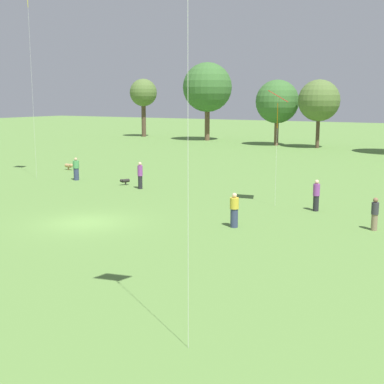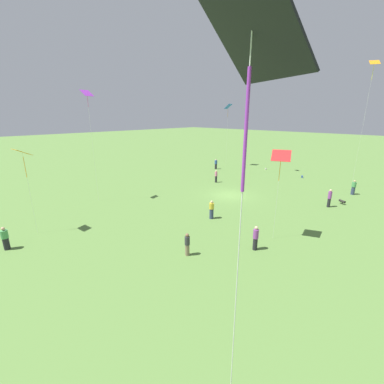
{
  "view_description": "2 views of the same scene",
  "coord_description": "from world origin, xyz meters",
  "px_view_note": "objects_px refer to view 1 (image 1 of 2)",
  "views": [
    {
      "loc": [
        18.49,
        -20.17,
        6.36
      ],
      "look_at": [
        5.0,
        2.27,
        1.71
      ],
      "focal_mm": 50.0,
      "sensor_mm": 36.0,
      "label": 1
    },
    {
      "loc": [
        24.03,
        16.94,
        9.2
      ],
      "look_at": [
        6.1,
        -0.31,
        1.66
      ],
      "focal_mm": 24.0,
      "sensor_mm": 36.0,
      "label": 2
    }
  ],
  "objects_px": {
    "kite_1": "(278,98)",
    "dog_0": "(125,181)",
    "person_4": "(140,175)",
    "person_2": "(375,214)",
    "dog_1": "(69,166)",
    "person_1": "(76,169)",
    "person_3": "(234,211)",
    "person_6": "(316,195)"
  },
  "relations": [
    {
      "from": "person_4",
      "to": "dog_1",
      "type": "relative_size",
      "value": 2.16
    },
    {
      "from": "dog_0",
      "to": "dog_1",
      "type": "relative_size",
      "value": 0.84
    },
    {
      "from": "person_4",
      "to": "kite_1",
      "type": "height_order",
      "value": "kite_1"
    },
    {
      "from": "person_3",
      "to": "person_4",
      "type": "height_order",
      "value": "person_4"
    },
    {
      "from": "person_3",
      "to": "person_6",
      "type": "bearing_deg",
      "value": 51.16
    },
    {
      "from": "person_1",
      "to": "person_3",
      "type": "relative_size",
      "value": 1.01
    },
    {
      "from": "dog_0",
      "to": "person_6",
      "type": "bearing_deg",
      "value": -162.15
    },
    {
      "from": "person_1",
      "to": "person_3",
      "type": "height_order",
      "value": "person_1"
    },
    {
      "from": "dog_0",
      "to": "dog_1",
      "type": "bearing_deg",
      "value": 0.89
    },
    {
      "from": "person_3",
      "to": "kite_1",
      "type": "distance_m",
      "value": 8.1
    },
    {
      "from": "person_1",
      "to": "dog_1",
      "type": "relative_size",
      "value": 2.0
    },
    {
      "from": "person_4",
      "to": "person_3",
      "type": "bearing_deg",
      "value": 120.71
    },
    {
      "from": "dog_0",
      "to": "dog_1",
      "type": "distance_m",
      "value": 10.2
    },
    {
      "from": "person_3",
      "to": "person_1",
      "type": "bearing_deg",
      "value": 138.94
    },
    {
      "from": "person_3",
      "to": "person_6",
      "type": "xyz_separation_m",
      "value": [
        2.24,
        5.87,
        0.05
      ]
    },
    {
      "from": "person_3",
      "to": "person_6",
      "type": "distance_m",
      "value": 6.28
    },
    {
      "from": "person_4",
      "to": "dog_1",
      "type": "xyz_separation_m",
      "value": [
        -11.35,
        4.76,
        -0.57
      ]
    },
    {
      "from": "person_2",
      "to": "kite_1",
      "type": "height_order",
      "value": "kite_1"
    },
    {
      "from": "person_1",
      "to": "dog_1",
      "type": "xyz_separation_m",
      "value": [
        -4.69,
        4.09,
        -0.47
      ]
    },
    {
      "from": "person_4",
      "to": "dog_0",
      "type": "distance_m",
      "value": 2.21
    },
    {
      "from": "person_1",
      "to": "person_2",
      "type": "distance_m",
      "value": 23.95
    },
    {
      "from": "person_6",
      "to": "dog_0",
      "type": "xyz_separation_m",
      "value": [
        -14.98,
        1.65,
        -0.59
      ]
    },
    {
      "from": "kite_1",
      "to": "dog_0",
      "type": "relative_size",
      "value": 9.1
    },
    {
      "from": "dog_1",
      "to": "kite_1",
      "type": "bearing_deg",
      "value": 82.95
    },
    {
      "from": "person_2",
      "to": "kite_1",
      "type": "bearing_deg",
      "value": 114.06
    },
    {
      "from": "person_6",
      "to": "dog_1",
      "type": "height_order",
      "value": "person_6"
    },
    {
      "from": "dog_1",
      "to": "person_4",
      "type": "bearing_deg",
      "value": 74.48
    },
    {
      "from": "dog_0",
      "to": "dog_1",
      "type": "xyz_separation_m",
      "value": [
        -9.37,
        4.02,
        0.07
      ]
    },
    {
      "from": "person_4",
      "to": "dog_0",
      "type": "relative_size",
      "value": 2.55
    },
    {
      "from": "person_2",
      "to": "dog_1",
      "type": "bearing_deg",
      "value": 122.54
    },
    {
      "from": "dog_1",
      "to": "person_3",
      "type": "bearing_deg",
      "value": 69.7
    },
    {
      "from": "person_6",
      "to": "kite_1",
      "type": "height_order",
      "value": "kite_1"
    },
    {
      "from": "person_1",
      "to": "person_6",
      "type": "bearing_deg",
      "value": 61.67
    },
    {
      "from": "person_1",
      "to": "dog_1",
      "type": "bearing_deg",
      "value": -154.89
    },
    {
      "from": "person_1",
      "to": "dog_1",
      "type": "distance_m",
      "value": 6.24
    },
    {
      "from": "person_2",
      "to": "dog_0",
      "type": "height_order",
      "value": "person_2"
    },
    {
      "from": "person_1",
      "to": "kite_1",
      "type": "relative_size",
      "value": 0.26
    },
    {
      "from": "kite_1",
      "to": "dog_0",
      "type": "distance_m",
      "value": 13.92
    },
    {
      "from": "person_2",
      "to": "person_6",
      "type": "bearing_deg",
      "value": 102.33
    },
    {
      "from": "person_2",
      "to": "dog_0",
      "type": "bearing_deg",
      "value": 125.85
    },
    {
      "from": "person_2",
      "to": "dog_1",
      "type": "xyz_separation_m",
      "value": [
        -28.22,
        8.59,
        -0.43
      ]
    },
    {
      "from": "person_4",
      "to": "kite_1",
      "type": "xyz_separation_m",
      "value": [
        10.49,
        -0.8,
        5.36
      ]
    }
  ]
}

